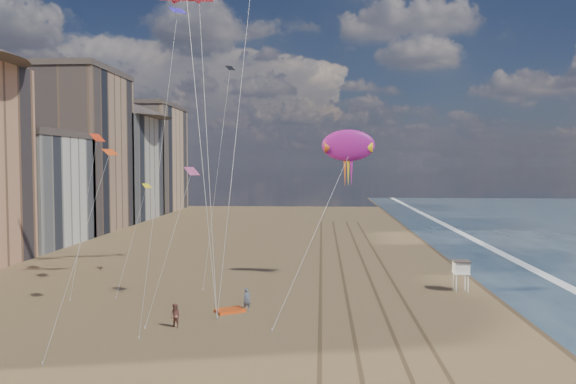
% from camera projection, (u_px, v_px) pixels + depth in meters
% --- Properties ---
extents(wet_sand, '(260.00, 260.00, 0.00)m').
position_uv_depth(wet_sand, '(493.00, 267.00, 65.67)').
color(wet_sand, '#42301E').
rests_on(wet_sand, ground).
extents(foam, '(260.00, 260.00, 0.00)m').
position_uv_depth(foam, '(530.00, 268.00, 65.42)').
color(foam, white).
rests_on(foam, ground).
extents(tracks, '(7.68, 120.00, 0.01)m').
position_uv_depth(tracks, '(358.00, 284.00, 56.69)').
color(tracks, brown).
rests_on(tracks, ground).
extents(buildings, '(34.72, 131.35, 29.00)m').
position_uv_depth(buildings, '(57.00, 155.00, 94.37)').
color(buildings, '#C6B284').
rests_on(buildings, ground).
extents(lifeguard_stand, '(1.64, 1.64, 2.96)m').
position_uv_depth(lifeguard_stand, '(461.00, 268.00, 53.27)').
color(lifeguard_stand, white).
rests_on(lifeguard_stand, ground).
extents(grounded_kite, '(2.68, 2.40, 0.26)m').
position_uv_depth(grounded_kite, '(230.00, 310.00, 46.03)').
color(grounded_kite, '#FF5115').
rests_on(grounded_kite, ground).
extents(show_kite, '(5.56, 8.64, 21.59)m').
position_uv_depth(show_kite, '(348.00, 146.00, 55.85)').
color(show_kite, '#9F1886').
rests_on(show_kite, ground).
extents(kite_flyer_a, '(0.84, 0.76, 1.92)m').
position_uv_depth(kite_flyer_a, '(247.00, 300.00, 46.21)').
color(kite_flyer_a, slate).
rests_on(kite_flyer_a, ground).
extents(kite_flyer_b, '(1.08, 0.98, 1.82)m').
position_uv_depth(kite_flyer_b, '(175.00, 316.00, 41.56)').
color(kite_flyer_b, '#97594D').
rests_on(kite_flyer_b, ground).
extents(small_kites, '(14.40, 19.22, 15.57)m').
position_uv_depth(small_kites, '(156.00, 113.00, 51.59)').
color(small_kites, red).
rests_on(small_kites, ground).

